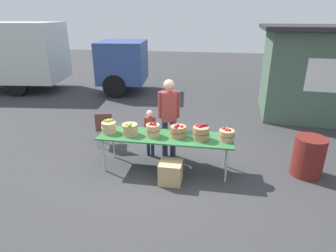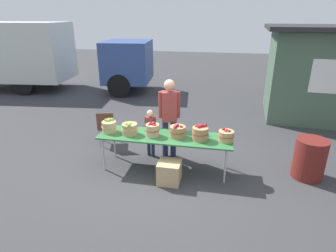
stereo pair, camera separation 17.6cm
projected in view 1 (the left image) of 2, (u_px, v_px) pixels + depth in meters
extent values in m
plane|color=#38383A|center=(166.00, 168.00, 5.97)|extent=(40.00, 40.00, 0.00)
cube|color=#2D6B38|center=(165.00, 137.00, 5.70)|extent=(2.70, 0.76, 0.03)
cylinder|color=#B2B2B7|center=(104.00, 155.00, 5.76)|extent=(0.04, 0.04, 0.72)
cylinder|color=#B2B2B7|center=(226.00, 165.00, 5.37)|extent=(0.04, 0.04, 0.72)
cylinder|color=#B2B2B7|center=(114.00, 143.00, 6.31)|extent=(0.04, 0.04, 0.72)
cylinder|color=#B2B2B7|center=(226.00, 151.00, 5.92)|extent=(0.04, 0.04, 0.72)
cylinder|color=tan|center=(109.00, 127.00, 5.82)|extent=(0.29, 0.29, 0.23)
torus|color=tan|center=(109.00, 127.00, 5.82)|extent=(0.31, 0.31, 0.01)
sphere|color=#9EC647|center=(111.00, 120.00, 5.85)|extent=(0.07, 0.07, 0.07)
sphere|color=#8CB738|center=(109.00, 120.00, 5.85)|extent=(0.08, 0.08, 0.08)
sphere|color=#9EC647|center=(108.00, 121.00, 5.80)|extent=(0.08, 0.08, 0.08)
sphere|color=#7AA833|center=(112.00, 120.00, 5.85)|extent=(0.07, 0.07, 0.07)
sphere|color=#7AA833|center=(106.00, 121.00, 5.81)|extent=(0.08, 0.08, 0.08)
cylinder|color=tan|center=(130.00, 129.00, 5.72)|extent=(0.31, 0.31, 0.23)
torus|color=tan|center=(130.00, 129.00, 5.71)|extent=(0.33, 0.33, 0.01)
sphere|color=#7AA833|center=(127.00, 125.00, 5.65)|extent=(0.07, 0.07, 0.07)
sphere|color=#7AA833|center=(129.00, 126.00, 5.56)|extent=(0.08, 0.08, 0.08)
sphere|color=#8CB738|center=(130.00, 124.00, 5.67)|extent=(0.07, 0.07, 0.07)
sphere|color=#7AA833|center=(127.00, 125.00, 5.63)|extent=(0.06, 0.06, 0.06)
sphere|color=#9EC647|center=(126.00, 124.00, 5.71)|extent=(0.07, 0.07, 0.07)
cylinder|color=tan|center=(153.00, 130.00, 5.65)|extent=(0.27, 0.27, 0.25)
torus|color=maroon|center=(153.00, 130.00, 5.65)|extent=(0.29, 0.29, 0.01)
sphere|color=maroon|center=(153.00, 125.00, 5.58)|extent=(0.07, 0.07, 0.07)
sphere|color=maroon|center=(151.00, 124.00, 5.62)|extent=(0.07, 0.07, 0.07)
sphere|color=maroon|center=(154.00, 125.00, 5.64)|extent=(0.08, 0.08, 0.08)
sphere|color=maroon|center=(150.00, 126.00, 5.58)|extent=(0.07, 0.07, 0.07)
sphere|color=maroon|center=(154.00, 123.00, 5.63)|extent=(0.07, 0.07, 0.07)
sphere|color=#B22319|center=(155.00, 126.00, 5.56)|extent=(0.07, 0.07, 0.07)
cylinder|color=#A87F51|center=(178.00, 131.00, 5.63)|extent=(0.31, 0.31, 0.22)
torus|color=maroon|center=(178.00, 131.00, 5.63)|extent=(0.33, 0.33, 0.01)
sphere|color=maroon|center=(178.00, 125.00, 5.58)|extent=(0.07, 0.07, 0.07)
sphere|color=maroon|center=(182.00, 127.00, 5.55)|extent=(0.07, 0.07, 0.07)
sphere|color=maroon|center=(177.00, 126.00, 5.58)|extent=(0.08, 0.08, 0.08)
sphere|color=#B22319|center=(176.00, 126.00, 5.63)|extent=(0.07, 0.07, 0.07)
sphere|color=maroon|center=(176.00, 127.00, 5.54)|extent=(0.07, 0.07, 0.07)
sphere|color=maroon|center=(176.00, 128.00, 5.50)|extent=(0.07, 0.07, 0.07)
cylinder|color=#A87F51|center=(201.00, 133.00, 5.51)|extent=(0.31, 0.31, 0.26)
torus|color=maroon|center=(201.00, 133.00, 5.50)|extent=(0.33, 0.33, 0.01)
sphere|color=maroon|center=(206.00, 125.00, 5.50)|extent=(0.08, 0.08, 0.08)
sphere|color=maroon|center=(201.00, 126.00, 5.47)|extent=(0.07, 0.07, 0.07)
sphere|color=maroon|center=(200.00, 125.00, 5.54)|extent=(0.07, 0.07, 0.07)
sphere|color=maroon|center=(203.00, 126.00, 5.50)|extent=(0.08, 0.08, 0.08)
sphere|color=maroon|center=(201.00, 127.00, 5.46)|extent=(0.07, 0.07, 0.07)
sphere|color=#B22319|center=(197.00, 126.00, 5.51)|extent=(0.07, 0.07, 0.07)
sphere|color=maroon|center=(200.00, 127.00, 5.44)|extent=(0.07, 0.07, 0.07)
cylinder|color=tan|center=(227.00, 135.00, 5.47)|extent=(0.29, 0.29, 0.21)
torus|color=maroon|center=(227.00, 135.00, 5.47)|extent=(0.31, 0.31, 0.01)
sphere|color=maroon|center=(226.00, 131.00, 5.43)|extent=(0.07, 0.07, 0.07)
sphere|color=#B22319|center=(227.00, 130.00, 5.44)|extent=(0.08, 0.08, 0.08)
sphere|color=maroon|center=(224.00, 129.00, 5.50)|extent=(0.07, 0.07, 0.07)
sphere|color=maroon|center=(229.00, 131.00, 5.42)|extent=(0.07, 0.07, 0.07)
sphere|color=#B22319|center=(229.00, 132.00, 5.40)|extent=(0.07, 0.07, 0.07)
cylinder|color=#262D4C|center=(173.00, 139.00, 6.35)|extent=(0.13, 0.13, 0.87)
cylinder|color=#262D4C|center=(165.00, 139.00, 6.34)|extent=(0.13, 0.13, 0.87)
cube|color=maroon|center=(169.00, 106.00, 6.06)|extent=(0.37, 0.31, 0.65)
sphere|color=tan|center=(169.00, 85.00, 5.89)|extent=(0.24, 0.24, 0.24)
cylinder|color=maroon|center=(178.00, 105.00, 6.06)|extent=(0.09, 0.09, 0.58)
cylinder|color=maroon|center=(160.00, 105.00, 6.04)|extent=(0.09, 0.09, 0.58)
cylinder|color=#262D4C|center=(153.00, 145.00, 6.40)|extent=(0.08, 0.08, 0.54)
cylinder|color=#262D4C|center=(148.00, 144.00, 6.45)|extent=(0.08, 0.08, 0.54)
cube|color=maroon|center=(150.00, 126.00, 6.25)|extent=(0.23, 0.19, 0.40)
sphere|color=beige|center=(150.00, 113.00, 6.14)|extent=(0.15, 0.15, 0.15)
cylinder|color=maroon|center=(155.00, 126.00, 6.19)|extent=(0.06, 0.06, 0.36)
cylinder|color=maroon|center=(145.00, 124.00, 6.29)|extent=(0.06, 0.06, 0.36)
cube|color=silver|center=(10.00, 52.00, 11.62)|extent=(4.42, 2.65, 2.30)
cube|color=#334C8C|center=(123.00, 61.00, 11.49)|extent=(2.02, 2.29, 1.60)
cube|color=black|center=(143.00, 54.00, 11.33)|extent=(0.24, 1.76, 0.80)
cylinder|color=black|center=(125.00, 76.00, 12.68)|extent=(0.93, 0.38, 0.90)
cylinder|color=black|center=(115.00, 86.00, 10.92)|extent=(0.93, 0.38, 0.90)
cylinder|color=black|center=(39.00, 75.00, 12.90)|extent=(0.93, 0.38, 0.90)
cylinder|color=black|center=(16.00, 85.00, 11.13)|extent=(0.93, 0.38, 0.90)
cube|color=#47604C|center=(316.00, 75.00, 8.73)|extent=(3.14, 2.58, 2.60)
cube|color=#262628|center=(325.00, 27.00, 8.23)|extent=(3.67, 3.11, 0.12)
cube|color=white|center=(334.00, 76.00, 7.54)|extent=(1.40, 0.13, 0.90)
cube|color=brown|center=(105.00, 128.00, 6.95)|extent=(0.50, 0.50, 0.04)
cube|color=brown|center=(104.00, 122.00, 6.70)|extent=(0.39, 0.14, 0.40)
cylinder|color=gray|center=(113.00, 133.00, 7.21)|extent=(0.02, 0.02, 0.42)
cylinder|color=gray|center=(100.00, 134.00, 7.17)|extent=(0.02, 0.02, 0.42)
cylinder|color=gray|center=(112.00, 139.00, 6.89)|extent=(0.02, 0.02, 0.42)
cylinder|color=gray|center=(98.00, 139.00, 6.86)|extent=(0.02, 0.02, 0.42)
cylinder|color=maroon|center=(308.00, 156.00, 5.61)|extent=(0.60, 0.60, 0.81)
cube|color=tan|center=(171.00, 172.00, 5.42)|extent=(0.43, 0.43, 0.43)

